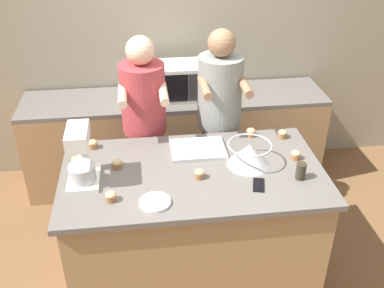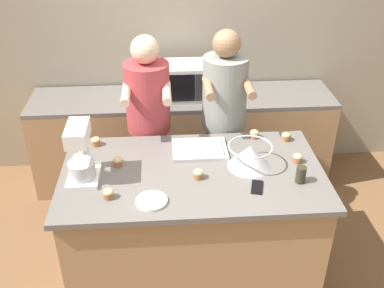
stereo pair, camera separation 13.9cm
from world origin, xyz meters
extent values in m
plane|color=brown|center=(0.00, 0.00, 0.00)|extent=(16.00, 16.00, 0.00)
cube|color=gray|center=(0.00, 1.65, 1.35)|extent=(10.00, 0.06, 2.70)
cube|color=#A87F56|center=(0.00, 0.00, 0.46)|extent=(1.69, 0.92, 0.92)
cube|color=#66605B|center=(0.00, 0.00, 0.94)|extent=(1.76, 0.98, 0.04)
cube|color=#A87F56|center=(0.00, 1.30, 0.43)|extent=(2.80, 0.60, 0.86)
cube|color=#66605B|center=(0.00, 1.30, 0.88)|extent=(2.80, 0.60, 0.04)
cylinder|color=#33384C|center=(-0.30, 0.68, 0.46)|extent=(0.27, 0.27, 0.92)
cylinder|color=#A8383D|center=(-0.30, 0.68, 1.19)|extent=(0.34, 0.34, 0.55)
sphere|color=#DBB293|center=(-0.30, 0.68, 1.57)|extent=(0.21, 0.21, 0.21)
cylinder|color=#DBB293|center=(-0.44, 0.51, 1.31)|extent=(0.06, 0.34, 0.06)
cylinder|color=#DBB293|center=(-0.15, 0.51, 1.31)|extent=(0.06, 0.34, 0.06)
cylinder|color=#232328|center=(0.30, 0.68, 0.46)|extent=(0.27, 0.27, 0.92)
cylinder|color=gray|center=(0.30, 0.68, 1.21)|extent=(0.34, 0.34, 0.58)
sphere|color=#936B4C|center=(0.30, 0.68, 1.60)|extent=(0.21, 0.21, 0.21)
cylinder|color=#936B4C|center=(0.15, 0.51, 1.33)|extent=(0.06, 0.34, 0.06)
cylinder|color=#936B4C|center=(0.44, 0.51, 1.33)|extent=(0.06, 0.34, 0.06)
cube|color=white|center=(-0.71, -0.02, 0.97)|extent=(0.20, 0.30, 0.03)
cylinder|color=white|center=(-0.71, 0.09, 1.12)|extent=(0.07, 0.07, 0.26)
cube|color=white|center=(-0.71, -0.04, 1.30)|extent=(0.13, 0.26, 0.10)
cylinder|color=#BCBCC1|center=(-0.71, -0.06, 1.04)|extent=(0.17, 0.17, 0.11)
cone|color=#BCBCC1|center=(0.39, 0.03, 1.04)|extent=(0.29, 0.29, 0.16)
torus|color=#BCBCC1|center=(0.39, 0.03, 1.11)|extent=(0.30, 0.30, 0.01)
cube|color=#BCBCC1|center=(0.07, 0.25, 0.97)|extent=(0.39, 0.29, 0.02)
cube|color=white|center=(0.07, 0.25, 0.99)|extent=(0.32, 0.23, 0.02)
cube|color=silver|center=(-0.04, 1.30, 1.06)|extent=(0.55, 0.34, 0.31)
cube|color=black|center=(-0.09, 1.13, 1.06)|extent=(0.37, 0.01, 0.25)
cube|color=#2D2D2D|center=(0.16, 1.13, 1.06)|extent=(0.11, 0.01, 0.25)
cube|color=black|center=(0.39, -0.22, 0.96)|extent=(0.10, 0.16, 0.01)
cube|color=black|center=(0.39, -0.22, 0.97)|extent=(0.09, 0.14, 0.00)
cylinder|color=#332D1E|center=(0.68, -0.17, 1.01)|extent=(0.07, 0.07, 0.11)
cylinder|color=white|center=(-0.27, -0.32, 0.97)|extent=(0.19, 0.19, 0.02)
cylinder|color=#9E6038|center=(0.03, -0.09, 0.98)|extent=(0.06, 0.06, 0.03)
ellipsoid|color=tan|center=(0.03, -0.09, 1.00)|extent=(0.07, 0.07, 0.04)
cylinder|color=#9E6038|center=(0.49, 0.41, 0.98)|extent=(0.06, 0.06, 0.03)
ellipsoid|color=tan|center=(0.49, 0.41, 1.00)|extent=(0.07, 0.07, 0.04)
cylinder|color=#9E6038|center=(0.73, 0.06, 0.98)|extent=(0.06, 0.06, 0.03)
ellipsoid|color=tan|center=(0.73, 0.06, 1.00)|extent=(0.07, 0.07, 0.04)
cylinder|color=#9E6038|center=(0.72, 0.35, 0.98)|extent=(0.06, 0.06, 0.03)
ellipsoid|color=tan|center=(0.72, 0.35, 1.00)|extent=(0.07, 0.07, 0.04)
cylinder|color=#9E6038|center=(-0.68, 0.38, 0.98)|extent=(0.06, 0.06, 0.03)
ellipsoid|color=tan|center=(-0.68, 0.38, 1.00)|extent=(0.07, 0.07, 0.04)
cylinder|color=#9E6038|center=(-0.53, -0.26, 0.98)|extent=(0.06, 0.06, 0.03)
ellipsoid|color=tan|center=(-0.53, -0.26, 1.00)|extent=(0.07, 0.07, 0.04)
cylinder|color=#9E6038|center=(-0.78, 0.17, 0.98)|extent=(0.06, 0.06, 0.03)
ellipsoid|color=tan|center=(-0.78, 0.17, 1.00)|extent=(0.07, 0.07, 0.04)
cylinder|color=#9E6038|center=(-0.50, 0.10, 0.98)|extent=(0.06, 0.06, 0.03)
ellipsoid|color=tan|center=(-0.50, 0.10, 1.00)|extent=(0.07, 0.07, 0.04)
camera|label=1|loc=(-0.32, -2.46, 2.65)|focal=42.00mm
camera|label=2|loc=(-0.18, -2.47, 2.65)|focal=42.00mm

